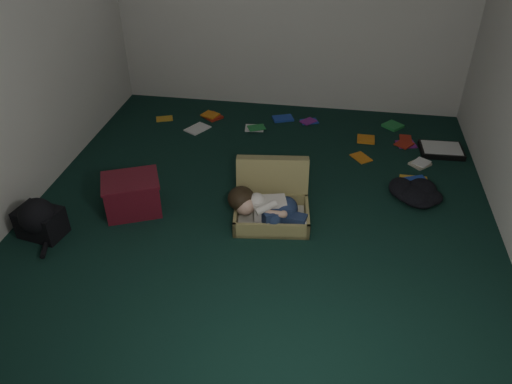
# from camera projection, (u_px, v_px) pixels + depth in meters

# --- Properties ---
(floor) EXTENTS (4.50, 4.50, 0.00)m
(floor) POSITION_uv_depth(u_px,v_px,m) (259.00, 215.00, 4.30)
(floor) COLOR black
(floor) RESTS_ON ground
(wall_front) EXTENTS (4.50, 0.00, 4.50)m
(wall_front) POSITION_uv_depth(u_px,v_px,m) (159.00, 308.00, 1.73)
(wall_front) COLOR silver
(wall_front) RESTS_ON ground
(wall_left) EXTENTS (0.00, 4.50, 4.50)m
(wall_left) POSITION_uv_depth(u_px,v_px,m) (2.00, 55.00, 3.82)
(wall_left) COLOR silver
(wall_left) RESTS_ON ground
(suitcase) EXTENTS (0.69, 0.68, 0.46)m
(suitcase) POSITION_uv_depth(u_px,v_px,m) (272.00, 200.00, 4.24)
(suitcase) COLOR #998E54
(suitcase) RESTS_ON floor
(person) EXTENTS (0.69, 0.33, 0.28)m
(person) POSITION_uv_depth(u_px,v_px,m) (266.00, 207.00, 4.10)
(person) COLOR beige
(person) RESTS_ON suitcase
(maroon_bin) EXTENTS (0.58, 0.53, 0.33)m
(maroon_bin) POSITION_uv_depth(u_px,v_px,m) (132.00, 195.00, 4.27)
(maroon_bin) COLOR maroon
(maroon_bin) RESTS_ON floor
(backpack) EXTENTS (0.50, 0.43, 0.26)m
(backpack) POSITION_uv_depth(u_px,v_px,m) (40.00, 221.00, 4.02)
(backpack) COLOR black
(backpack) RESTS_ON floor
(clothing_pile) EXTENTS (0.54, 0.49, 0.14)m
(clothing_pile) POSITION_uv_depth(u_px,v_px,m) (409.00, 188.00, 4.52)
(clothing_pile) COLOR black
(clothing_pile) RESTS_ON floor
(paper_tray) EXTENTS (0.44, 0.34, 0.06)m
(paper_tray) POSITION_uv_depth(u_px,v_px,m) (441.00, 150.00, 5.16)
(paper_tray) COLOR black
(paper_tray) RESTS_ON floor
(book_scatter) EXTENTS (3.03, 1.36, 0.02)m
(book_scatter) POSITION_uv_depth(u_px,v_px,m) (318.00, 136.00, 5.45)
(book_scatter) COLOR gold
(book_scatter) RESTS_ON floor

